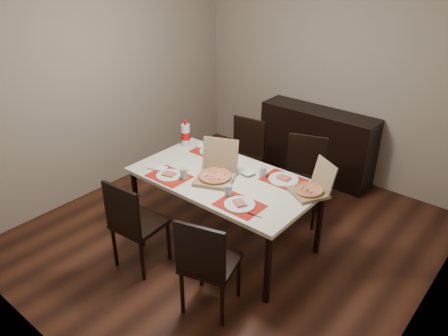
{
  "coord_description": "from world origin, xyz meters",
  "views": [
    {
      "loc": [
        2.38,
        -2.97,
        2.79
      ],
      "look_at": [
        0.01,
        -0.11,
        0.85
      ],
      "focal_mm": 35.0,
      "sensor_mm": 36.0,
      "label": 1
    }
  ],
  "objects": [
    {
      "name": "soda_bottle",
      "position": [
        -0.79,
        0.19,
        0.88
      ],
      "size": [
        0.1,
        0.1,
        0.3
      ],
      "color": "silver",
      "rests_on": "dining_table"
    },
    {
      "name": "dip_bowl",
      "position": [
        0.16,
        0.07,
        0.77
      ],
      "size": [
        0.16,
        0.16,
        0.03
      ],
      "primitive_type": "imported",
      "rotation": [
        0.0,
        0.0,
        -0.18
      ],
      "color": "white",
      "rests_on": "dining_table"
    },
    {
      "name": "room_walls",
      "position": [
        0.0,
        0.43,
        1.73
      ],
      "size": [
        3.84,
        4.02,
        2.62
      ],
      "color": "gray",
      "rests_on": "ground"
    },
    {
      "name": "dining_table",
      "position": [
        0.01,
        -0.11,
        0.68
      ],
      "size": [
        1.8,
        1.0,
        0.75
      ],
      "color": "beige",
      "rests_on": "ground"
    },
    {
      "name": "setting_far_right",
      "position": [
        0.44,
        0.19,
        0.77
      ],
      "size": [
        0.46,
        0.3,
        0.11
      ],
      "color": "#AF150B",
      "rests_on": "dining_table"
    },
    {
      "name": "sideboard",
      "position": [
        0.0,
        1.78,
        0.45
      ],
      "size": [
        1.5,
        0.4,
        0.9
      ],
      "primitive_type": "cube",
      "color": "black",
      "rests_on": "ground"
    },
    {
      "name": "chair_far_left",
      "position": [
        -0.45,
        0.81,
        0.51
      ],
      "size": [
        0.47,
        0.47,
        0.93
      ],
      "color": "black",
      "rests_on": "ground"
    },
    {
      "name": "pizza_box_right",
      "position": [
        0.81,
        0.16,
        0.8
      ],
      "size": [
        0.42,
        0.44,
        0.3
      ],
      "color": "#866F4D",
      "rests_on": "dining_table"
    },
    {
      "name": "chair_near_right",
      "position": [
        0.53,
        -0.95,
        0.51
      ],
      "size": [
        0.52,
        0.52,
        0.93
      ],
      "color": "black",
      "rests_on": "ground"
    },
    {
      "name": "faina_plate",
      "position": [
        -0.23,
        0.01,
        0.76
      ],
      "size": [
        0.22,
        0.22,
        0.03
      ],
      "color": "black",
      "rests_on": "dining_table"
    },
    {
      "name": "chair_near_left",
      "position": [
        -0.36,
        -0.96,
        0.51
      ],
      "size": [
        0.45,
        0.45,
        0.93
      ],
      "color": "black",
      "rests_on": "ground"
    },
    {
      "name": "setting_far_left",
      "position": [
        -0.42,
        0.22,
        0.77
      ],
      "size": [
        0.49,
        0.3,
        0.11
      ],
      "color": "#AF150B",
      "rests_on": "dining_table"
    },
    {
      "name": "ground",
      "position": [
        0.0,
        0.0,
        -0.01
      ],
      "size": [
        3.8,
        4.0,
        0.02
      ],
      "primitive_type": "cube",
      "color": "#412014",
      "rests_on": "ground"
    },
    {
      "name": "napkin_loose",
      "position": [
        0.06,
        -0.1,
        0.76
      ],
      "size": [
        0.16,
        0.16,
        0.02
      ],
      "primitive_type": "cube",
      "rotation": [
        0.0,
        0.0,
        0.93
      ],
      "color": "white",
      "rests_on": "dining_table"
    },
    {
      "name": "setting_near_left",
      "position": [
        -0.39,
        -0.43,
        0.77
      ],
      "size": [
        0.52,
        0.3,
        0.11
      ],
      "color": "#AF150B",
      "rests_on": "dining_table"
    },
    {
      "name": "pizza_box_center",
      "position": [
        -0.03,
        -0.19,
        0.81
      ],
      "size": [
        0.48,
        0.5,
        0.36
      ],
      "color": "#866F4D",
      "rests_on": "dining_table"
    },
    {
      "name": "chair_far_right",
      "position": [
        0.37,
        0.82,
        0.51
      ],
      "size": [
        0.54,
        0.54,
        0.93
      ],
      "color": "black",
      "rests_on": "ground"
    },
    {
      "name": "setting_near_right",
      "position": [
        0.4,
        -0.4,
        0.77
      ],
      "size": [
        0.48,
        0.3,
        0.11
      ],
      "color": "#AF150B",
      "rests_on": "dining_table"
    }
  ]
}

